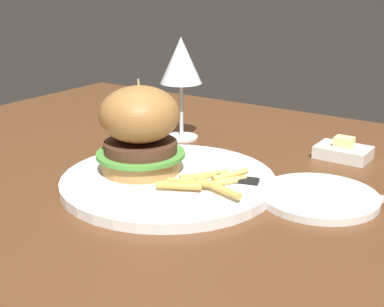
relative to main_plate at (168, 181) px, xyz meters
The scene contains 8 objects.
dining_table 0.13m from the main_plate, 120.00° to the left, with size 1.15×0.88×0.74m.
main_plate is the anchor object (origin of this frame).
burger_sandwich 0.08m from the main_plate, behind, with size 0.13×0.13×0.13m.
fries_pile 0.07m from the main_plate, ahead, with size 0.12×0.11×0.01m.
wine_glass 0.27m from the main_plate, 120.74° to the left, with size 0.07×0.07×0.18m.
bread_plate 0.21m from the main_plate, 19.66° to the left, with size 0.16×0.16×0.01m, color white.
table_knife 0.16m from the main_plate, 20.69° to the left, with size 0.22×0.08×0.01m.
butter_dish 0.31m from the main_plate, 57.55° to the left, with size 0.08×0.06×0.04m.
Camera 1 is at (0.47, -0.63, 1.03)m, focal length 50.00 mm.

